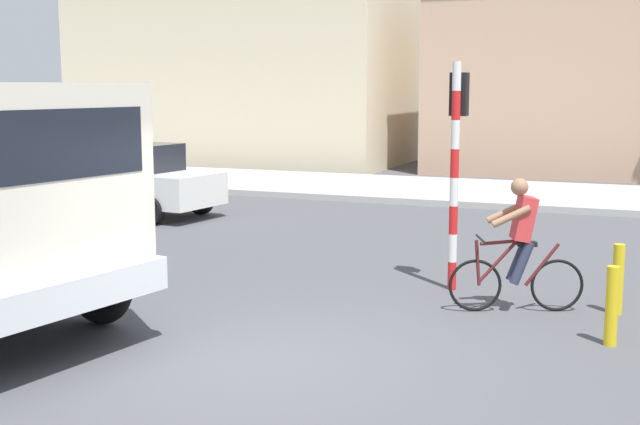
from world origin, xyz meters
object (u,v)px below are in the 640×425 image
at_px(bollard_far, 618,279).
at_px(traffic_light_pole, 456,144).
at_px(car_red_near, 131,179).
at_px(cyclist, 518,245).
at_px(bollard_near, 612,306).

bearing_deg(bollard_far, traffic_light_pole, 165.77).
bearing_deg(car_red_near, cyclist, -28.19).
bearing_deg(bollard_near, traffic_light_pole, 138.66).
bearing_deg(bollard_near, car_red_near, 150.10).
bearing_deg(bollard_far, bollard_near, -90.00).
bearing_deg(bollard_near, bollard_far, 90.00).
relative_size(car_red_near, bollard_near, 4.65).
bearing_deg(bollard_near, cyclist, 138.73).
bearing_deg(traffic_light_pole, car_red_near, 153.78).
bearing_deg(bollard_far, car_red_near, 156.17).
bearing_deg(traffic_light_pole, cyclist, -41.42).
distance_m(cyclist, bollard_near, 1.65).
xyz_separation_m(traffic_light_pole, bollard_near, (2.24, -1.97, -1.62)).
xyz_separation_m(bollard_near, bollard_far, (0.00, 1.40, 0.00)).
distance_m(cyclist, car_red_near, 10.55).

